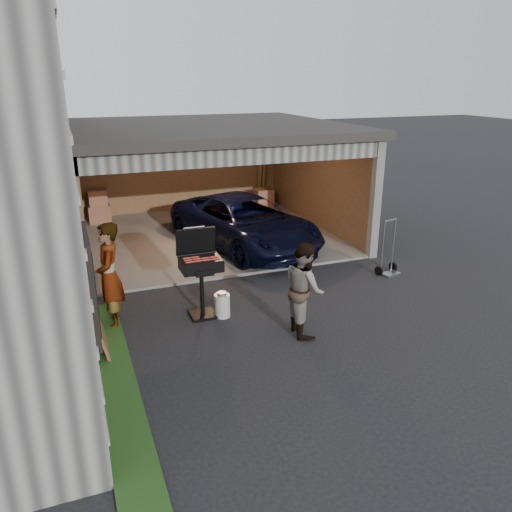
# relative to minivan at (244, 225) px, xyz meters

# --- Properties ---
(ground) EXTENTS (80.00, 80.00, 0.00)m
(ground) POSITION_rel_minivan_xyz_m (-1.34, -5.20, -0.61)
(ground) COLOR black
(ground) RESTS_ON ground
(groundcover_strip) EXTENTS (0.50, 8.00, 0.06)m
(groundcover_strip) POSITION_rel_minivan_xyz_m (-3.59, -6.20, -0.58)
(groundcover_strip) COLOR #193814
(groundcover_strip) RESTS_ON ground
(garage) EXTENTS (6.80, 6.30, 2.90)m
(garage) POSITION_rel_minivan_xyz_m (-0.57, 1.59, 1.26)
(garage) COLOR #605E59
(garage) RESTS_ON ground
(minivan) EXTENTS (3.09, 4.78, 1.22)m
(minivan) POSITION_rel_minivan_xyz_m (0.00, 0.00, 0.00)
(minivan) COLOR black
(minivan) RESTS_ON ground
(woman) EXTENTS (0.50, 0.70, 1.81)m
(woman) POSITION_rel_minivan_xyz_m (-3.44, -3.00, 0.29)
(woman) COLOR #A1BDCA
(woman) RESTS_ON ground
(man) EXTENTS (0.66, 0.81, 1.56)m
(man) POSITION_rel_minivan_xyz_m (-0.54, -4.35, 0.17)
(man) COLOR #4F311F
(man) RESTS_ON ground
(bbq_grill) EXTENTS (0.69, 0.61, 1.54)m
(bbq_grill) POSITION_rel_minivan_xyz_m (-1.94, -3.16, 0.30)
(bbq_grill) COLOR black
(bbq_grill) RESTS_ON ground
(propane_tank) EXTENTS (0.29, 0.29, 0.41)m
(propane_tank) POSITION_rel_minivan_xyz_m (-1.62, -3.34, -0.40)
(propane_tank) COLOR silver
(propane_tank) RESTS_ON ground
(plywood_panel) EXTENTS (0.27, 0.97, 1.07)m
(plywood_panel) POSITION_rel_minivan_xyz_m (-3.74, -3.77, -0.08)
(plywood_panel) COLOR brown
(plywood_panel) RESTS_ON ground
(hand_truck) EXTENTS (0.53, 0.46, 1.21)m
(hand_truck) POSITION_rel_minivan_xyz_m (2.30, -2.68, -0.38)
(hand_truck) COLOR slate
(hand_truck) RESTS_ON ground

